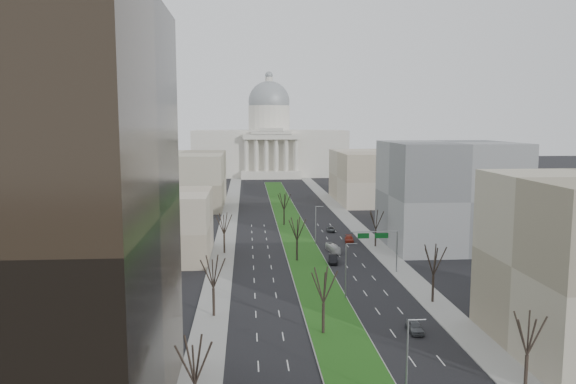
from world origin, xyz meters
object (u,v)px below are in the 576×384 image
car_black (333,259)px  box_van (333,248)px  car_grey_far (331,229)px  car_red (349,239)px  car_grey_near (415,327)px

car_black → box_van: size_ratio=0.82×
car_grey_far → box_van: box_van is taller
car_red → box_van: bearing=-110.6°
car_grey_near → car_red: (1.56, 57.89, -0.05)m
car_black → car_grey_far: size_ratio=1.18×
car_red → car_black: bearing=-102.1°
car_grey_far → car_black: bearing=-92.9°
car_grey_near → car_black: size_ratio=0.86×
car_black → car_red: 20.79m
car_grey_near → car_grey_far: (-0.89, 70.90, -0.15)m
car_grey_near → box_van: size_ratio=0.71×
box_van → car_red: bearing=52.5°
car_grey_near → car_black: (-5.38, 38.30, 0.09)m
car_black → car_grey_far: car_black is taller
car_red → box_van: size_ratio=0.78×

